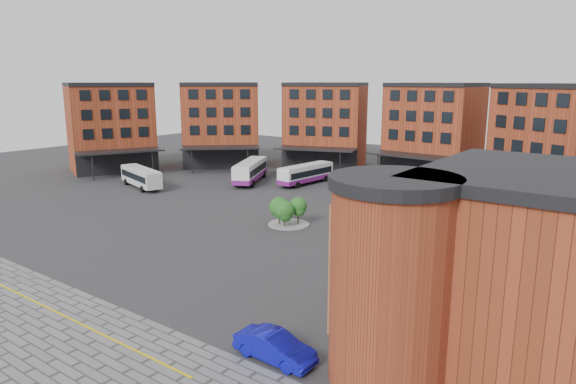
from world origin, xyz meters
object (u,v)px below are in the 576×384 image
Objects in this scene: bus_d at (421,182)px; bus_a at (141,176)px; bus_e at (444,195)px; bus_f at (534,213)px; tree_island at (286,210)px; blue_car at (275,346)px; bus_b at (250,171)px; bus_c at (306,174)px.

bus_a is at bearing -144.41° from bus_d.
bus_d is 9.00m from bus_e.
bus_f reaches higher than bus_a.
tree_island is 23.87m from bus_d.
bus_f is (49.56, 9.94, 0.24)m from bus_a.
blue_car is at bearing -58.65° from bus_f.
bus_f is at bearing -10.82° from bus_e.
bus_b is (-18.46, 15.78, 0.02)m from tree_island.
bus_c is at bearing 119.23° from tree_island.
bus_d reaches higher than bus_a.
bus_d is at bearing 134.75° from bus_e.
bus_e is at bearing -24.91° from bus_b.
bus_f is at bearing -26.73° from bus_d.
bus_f is at bearing -29.46° from bus_b.
bus_a is at bearing -156.61° from bus_e.
bus_d is 0.94× the size of bus_f.
bus_b is at bearing 139.47° from tree_island.
blue_car is at bearing -52.25° from bus_c.
bus_c is (17.37, 16.14, -0.12)m from bus_a.
bus_d is 18.81m from bus_f.
bus_b is 8.41m from bus_c.
bus_e is at bearing -155.02° from bus_f.
bus_c is at bearing -162.13° from bus_d.
bus_b is at bearing -173.68° from bus_e.
bus_f reaches higher than blue_car.
bus_f is at bearing -61.84° from bus_a.
bus_c is at bearing 0.94° from bus_b.
bus_b is 50.35m from blue_car.
bus_e is at bearing -3.15° from bus_c.
bus_f is (21.22, 13.40, 0.20)m from tree_island.
tree_island is 26.45m from blue_car.
bus_e reaches higher than bus_d.
blue_car is at bearing -54.75° from tree_island.
bus_a is 38.99m from bus_d.
bus_a is 2.12× the size of blue_car.
bus_b is at bearing 42.60° from blue_car.
bus_d is at bearing 18.13° from bus_c.
bus_e is 2.58× the size of blue_car.
bus_b is 39.76m from bus_f.
bus_c is 22.16m from bus_e.
bus_c reaches higher than bus_a.
tree_island is at bearing 35.79° from blue_car.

